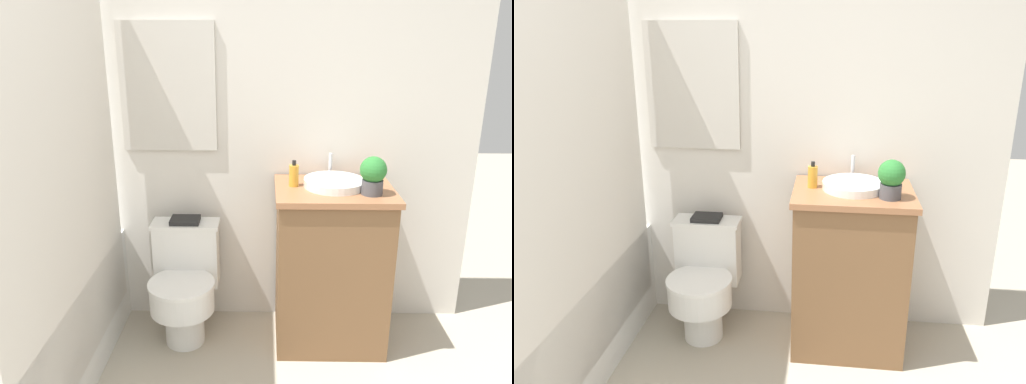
# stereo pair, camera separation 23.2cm
# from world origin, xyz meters

# --- Properties ---
(wall_back) EXTENTS (3.16, 0.07, 2.50)m
(wall_back) POSITION_xyz_m (-0.00, 2.03, 1.25)
(wall_back) COLOR silver
(wall_back) RESTS_ON ground_plane
(shower_area) EXTENTS (0.69, 1.44, 1.98)m
(shower_area) POSITION_xyz_m (-0.72, 1.28, 0.31)
(shower_area) COLOR white
(shower_area) RESTS_ON ground_plane
(toilet) EXTENTS (0.37, 0.47, 0.64)m
(toilet) POSITION_xyz_m (-0.01, 1.76, 0.33)
(toilet) COLOR white
(toilet) RESTS_ON ground_plane
(vanity) EXTENTS (0.60, 0.47, 0.88)m
(vanity) POSITION_xyz_m (0.77, 1.76, 0.44)
(vanity) COLOR brown
(vanity) RESTS_ON ground_plane
(sink) EXTENTS (0.31, 0.34, 0.13)m
(sink) POSITION_xyz_m (0.77, 1.78, 0.90)
(sink) COLOR white
(sink) RESTS_ON vanity
(soap_bottle) EXTENTS (0.05, 0.05, 0.13)m
(soap_bottle) POSITION_xyz_m (0.57, 1.79, 0.94)
(soap_bottle) COLOR gold
(soap_bottle) RESTS_ON vanity
(potted_plant) EXTENTS (0.13, 0.13, 0.19)m
(potted_plant) POSITION_xyz_m (0.94, 1.66, 0.98)
(potted_plant) COLOR #4C4C51
(potted_plant) RESTS_ON vanity
(book_on_tank) EXTENTS (0.16, 0.12, 0.02)m
(book_on_tank) POSITION_xyz_m (-0.01, 1.88, 0.65)
(book_on_tank) COLOR black
(book_on_tank) RESTS_ON toilet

